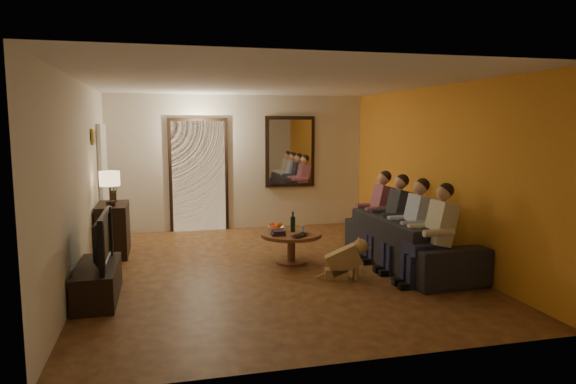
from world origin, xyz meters
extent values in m
cube|color=#462513|center=(0.00, 0.00, 0.00)|extent=(5.00, 6.00, 0.01)
cube|color=white|center=(0.00, 0.00, 2.60)|extent=(5.00, 6.00, 0.01)
cube|color=beige|center=(0.00, 3.00, 1.30)|extent=(5.00, 0.02, 2.60)
cube|color=beige|center=(0.00, -3.00, 1.30)|extent=(5.00, 0.02, 2.60)
cube|color=beige|center=(-2.50, 0.00, 1.30)|extent=(0.02, 6.00, 2.60)
cube|color=beige|center=(2.50, 0.00, 1.30)|extent=(0.02, 6.00, 2.60)
cube|color=orange|center=(2.49, 0.00, 1.30)|extent=(0.01, 6.00, 2.60)
cube|color=#FFE0A5|center=(-0.80, 2.98, 1.05)|extent=(1.00, 0.06, 2.10)
cube|color=black|center=(-0.80, 2.97, 1.05)|extent=(1.12, 0.04, 2.22)
cube|color=silver|center=(-0.55, 2.98, 0.90)|extent=(0.45, 0.03, 1.70)
cube|color=black|center=(1.00, 2.96, 1.50)|extent=(1.00, 0.05, 1.40)
cube|color=white|center=(1.00, 2.93, 1.50)|extent=(0.86, 0.02, 1.26)
cube|color=white|center=(-2.46, 2.30, 1.02)|extent=(0.06, 0.85, 2.04)
cube|color=#B28C33|center=(-2.47, 1.30, 1.85)|extent=(0.03, 0.28, 0.24)
cube|color=brown|center=(-2.46, 1.30, 1.85)|extent=(0.01, 0.22, 0.18)
cube|color=black|center=(-2.25, 1.36, 0.40)|extent=(0.45, 0.91, 0.81)
cube|color=black|center=(-2.25, -0.77, 0.20)|extent=(0.45, 1.22, 0.41)
imported|color=black|center=(-2.25, -0.77, 0.71)|extent=(1.07, 0.14, 0.61)
imported|color=black|center=(1.95, -0.32, 0.36)|extent=(2.53, 1.06, 0.73)
cylinder|color=brown|center=(0.33, 0.23, 0.23)|extent=(0.92, 0.92, 0.45)
imported|color=white|center=(0.15, 0.45, 0.48)|extent=(0.26, 0.26, 0.06)
cylinder|color=silver|center=(0.51, 0.28, 0.50)|extent=(0.06, 0.06, 0.10)
imported|color=black|center=(0.43, -0.05, 0.46)|extent=(0.38, 0.38, 0.03)
camera|label=1|loc=(-1.49, -6.92, 2.02)|focal=32.00mm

